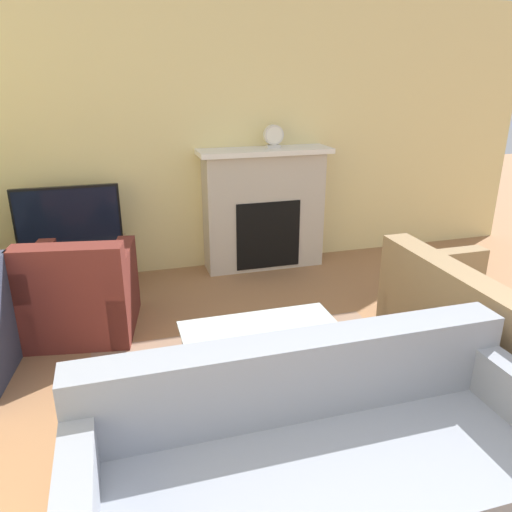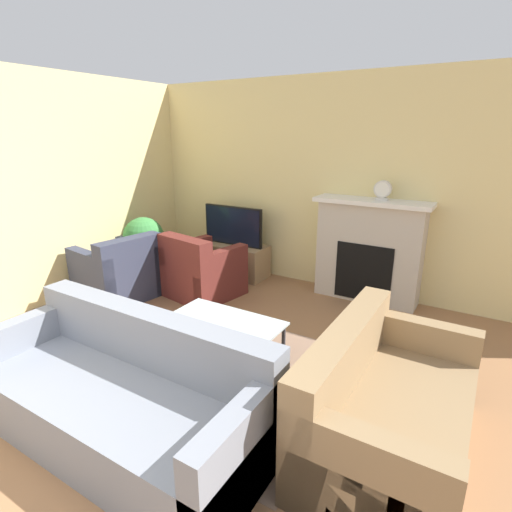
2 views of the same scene
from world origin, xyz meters
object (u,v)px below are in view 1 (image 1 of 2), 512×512
at_px(tv, 68,216).
at_px(mantel_clock, 273,136).
at_px(coffee_table, 266,341).
at_px(armchair_accent, 81,297).
at_px(couch_loveseat, 485,338).
at_px(couch_sectional, 318,471).

relative_size(tv, mantel_clock, 4.12).
height_order(tv, coffee_table, tv).
xyz_separation_m(armchair_accent, coffee_table, (1.16, -1.21, 0.08)).
bearing_deg(tv, couch_loveseat, -39.72).
relative_size(armchair_accent, coffee_table, 0.90).
distance_m(couch_sectional, couch_loveseat, 1.75).
relative_size(couch_sectional, coffee_table, 2.08).
xyz_separation_m(couch_sectional, coffee_table, (0.07, 1.01, 0.09)).
relative_size(coffee_table, mantel_clock, 4.54).
bearing_deg(tv, armchair_accent, -83.75).
bearing_deg(armchair_accent, coffee_table, 143.60).
distance_m(couch_sectional, coffee_table, 1.02).
xyz_separation_m(tv, armchair_accent, (0.09, -0.86, -0.44)).
height_order(armchair_accent, mantel_clock, mantel_clock).
xyz_separation_m(couch_loveseat, armchair_accent, (-2.65, 1.42, 0.01)).
distance_m(couch_loveseat, armchair_accent, 3.01).
bearing_deg(armchair_accent, tv, -74.05).
bearing_deg(couch_sectional, armchair_accent, 116.16).
distance_m(coffee_table, mantel_clock, 2.53).
distance_m(tv, armchair_accent, 0.97).
bearing_deg(tv, coffee_table, -58.68).
distance_m(tv, couch_sectional, 3.33).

